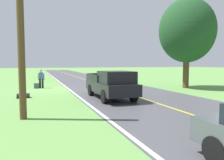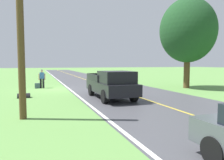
% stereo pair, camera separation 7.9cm
% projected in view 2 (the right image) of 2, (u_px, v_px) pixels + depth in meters
% --- Properties ---
extents(ground_plane, '(200.00, 200.00, 0.00)m').
position_uv_depth(ground_plane, '(56.00, 89.00, 19.24)').
color(ground_plane, '#609347').
extents(road_surface, '(7.97, 120.00, 0.00)m').
position_uv_depth(road_surface, '(109.00, 87.00, 20.85)').
color(road_surface, '#47474C').
rests_on(road_surface, ground).
extents(lane_edge_line, '(0.16, 117.60, 0.00)m').
position_uv_depth(lane_edge_line, '(69.00, 89.00, 19.61)').
color(lane_edge_line, silver).
rests_on(lane_edge_line, ground).
extents(lane_centre_line, '(0.14, 117.60, 0.00)m').
position_uv_depth(lane_centre_line, '(109.00, 87.00, 20.85)').
color(lane_centre_line, gold).
rests_on(lane_centre_line, ground).
extents(hitchhiker_walking, '(0.62, 0.51, 1.75)m').
position_uv_depth(hitchhiker_walking, '(42.00, 78.00, 20.14)').
color(hitchhiker_walking, black).
rests_on(hitchhiker_walking, ground).
extents(suitcase_carried, '(0.46, 0.21, 0.48)m').
position_uv_depth(suitcase_carried, '(37.00, 86.00, 19.98)').
color(suitcase_carried, '#384C56').
rests_on(suitcase_carried, ground).
extents(pickup_truck_passing, '(2.10, 5.40, 1.82)m').
position_uv_depth(pickup_truck_passing, '(112.00, 84.00, 14.00)').
color(pickup_truck_passing, black).
rests_on(pickup_truck_passing, ground).
extents(tree_far_side_near, '(5.11, 5.11, 8.26)m').
position_uv_depth(tree_far_side_near, '(188.00, 31.00, 19.95)').
color(tree_far_side_near, brown).
rests_on(tree_far_side_near, ground).
extents(utility_pole_roadside, '(0.28, 0.28, 7.80)m').
position_uv_depth(utility_pole_roadside, '(20.00, 23.00, 8.68)').
color(utility_pole_roadside, brown).
rests_on(utility_pole_roadside, ground).
extents(drainage_culvert, '(0.80, 0.60, 0.60)m').
position_uv_depth(drainage_culvert, '(24.00, 98.00, 14.51)').
color(drainage_culvert, black).
rests_on(drainage_culvert, ground).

